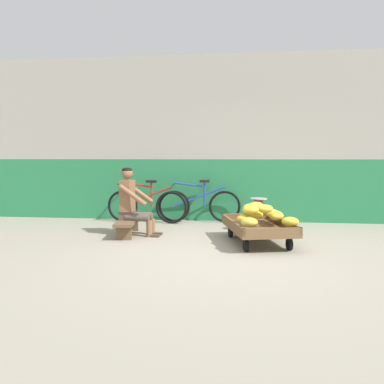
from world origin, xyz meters
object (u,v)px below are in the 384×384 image
at_px(plastic_crate, 258,223).
at_px(bicycle_far_left, 199,205).
at_px(low_bench, 128,223).
at_px(vendor_seated, 132,202).
at_px(banana_cart, 258,228).
at_px(bicycle_near_left, 146,205).
at_px(weighing_scale, 259,206).

height_order(plastic_crate, bicycle_far_left, bicycle_far_left).
relative_size(low_bench, vendor_seated, 0.99).
height_order(banana_cart, plastic_crate, banana_cart).
bearing_deg(plastic_crate, bicycle_far_left, 142.90).
xyz_separation_m(banana_cart, plastic_crate, (0.05, 0.97, -0.09)).
distance_m(plastic_crate, bicycle_near_left, 2.29).
distance_m(low_bench, weighing_scale, 2.30).
height_order(plastic_crate, weighing_scale, weighing_scale).
xyz_separation_m(vendor_seated, bicycle_near_left, (-0.07, 1.27, -0.21)).
bearing_deg(weighing_scale, low_bench, -165.04).
bearing_deg(plastic_crate, vendor_seated, -164.31).
distance_m(vendor_seated, plastic_crate, 2.24).
bearing_deg(weighing_scale, plastic_crate, 90.00).
xyz_separation_m(vendor_seated, weighing_scale, (2.12, 0.59, -0.11)).
distance_m(weighing_scale, bicycle_far_left, 1.43).
bearing_deg(bicycle_far_left, vendor_seated, -123.91).
xyz_separation_m(weighing_scale, bicycle_near_left, (-2.18, 0.68, -0.10)).
distance_m(vendor_seated, bicycle_near_left, 1.29).
height_order(banana_cart, vendor_seated, vendor_seated).
relative_size(vendor_seated, bicycle_near_left, 0.69).
relative_size(plastic_crate, bicycle_far_left, 0.22).
relative_size(plastic_crate, bicycle_near_left, 0.22).
distance_m(banana_cart, low_bench, 2.19).
relative_size(vendor_seated, plastic_crate, 3.17).
bearing_deg(bicycle_far_left, banana_cart, -59.38).
height_order(vendor_seated, plastic_crate, vendor_seated).
height_order(banana_cart, weighing_scale, weighing_scale).
distance_m(banana_cart, weighing_scale, 1.00).
relative_size(banana_cart, plastic_crate, 4.44).
bearing_deg(plastic_crate, weighing_scale, -90.00).
distance_m(banana_cart, bicycle_near_left, 2.70).
xyz_separation_m(low_bench, bicycle_near_left, (0.02, 1.27, 0.15)).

